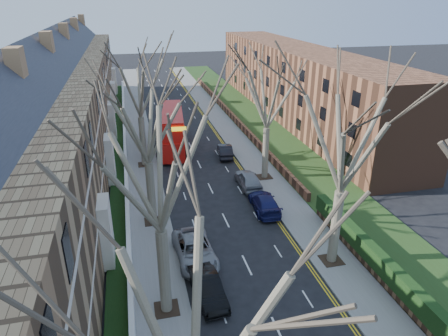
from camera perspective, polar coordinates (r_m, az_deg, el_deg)
pavement_left at (r=53.74m, az=-12.22°, el=4.84°), size 3.00×102.00×0.12m
pavement_right at (r=55.21m, az=0.34°, el=5.87°), size 3.00×102.00×0.12m
terrace_left at (r=45.06m, az=-22.20°, el=7.33°), size 9.70×78.00×13.60m
flats_right at (r=61.29m, az=10.12°, el=12.04°), size 13.97×54.00×10.00m
wall_hedge_right at (r=25.46m, az=26.02°, el=-17.14°), size 0.70×24.00×1.80m
front_wall_left at (r=46.01m, az=-13.92°, el=2.24°), size 0.30×78.00×1.00m
grass_verge_right at (r=56.39m, az=4.81°, el=6.26°), size 6.00×102.00×0.06m
tree_left_near at (r=11.26m, az=-5.14°, el=-20.28°), size 9.80×9.80×13.73m
tree_left_mid at (r=19.48m, az=-9.74°, el=1.58°), size 10.50×10.50×14.71m
tree_left_far at (r=29.09m, az=-11.30°, el=8.12°), size 10.15×10.15×14.22m
tree_left_dist at (r=40.74m, az=-12.29°, el=12.80°), size 10.50×10.50×14.71m
tree_right_mid at (r=24.66m, az=17.34°, el=5.52°), size 10.50×10.50×14.71m
tree_right_far at (r=37.04m, az=6.38°, el=11.66°), size 10.15×10.15×14.22m
double_decker_bus at (r=46.94m, az=-7.39°, el=5.28°), size 3.59×11.10×4.56m
car_left_mid at (r=24.80m, az=-2.33°, el=-16.76°), size 1.86×4.38×1.40m
car_left_far at (r=27.79m, az=-4.18°, el=-11.65°), size 2.74×5.53×1.51m
car_right_near at (r=33.80m, az=5.81°, el=-4.95°), size 2.33×5.01×1.42m
car_right_mid at (r=37.69m, az=3.49°, el=-1.62°), size 1.94×4.61×1.56m
car_right_far at (r=44.82m, az=0.13°, el=2.50°), size 2.04×4.41×1.40m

